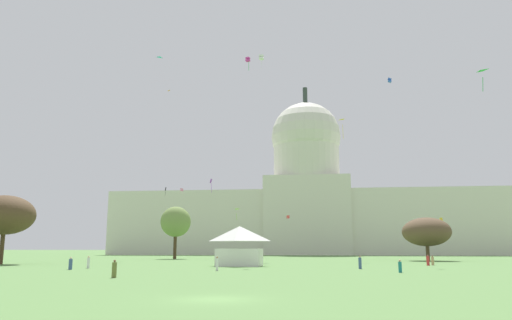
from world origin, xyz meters
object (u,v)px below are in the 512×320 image
at_px(person_denim_back_center, 71,264).
at_px(person_denim_mid_left, 360,263).
at_px(person_teal_mid_center, 400,267).
at_px(kite_pink_mid, 182,190).
at_px(event_tent, 240,246).
at_px(person_white_near_tree_west, 217,264).
at_px(tree_west_far, 5,215).
at_px(kite_gold_low, 441,221).
at_px(person_tan_mid_right, 433,261).
at_px(kite_red_low, 288,217).
at_px(person_white_edge_west, 88,263).
at_px(kite_lime_low, 236,212).
at_px(kite_black_mid, 166,189).
at_px(kite_magenta_high, 248,60).
at_px(tree_west_mid, 176,222).
at_px(capitol_building, 307,204).
at_px(kite_white_high, 261,57).
at_px(kite_blue_mid, 390,80).
at_px(kite_violet_mid, 211,182).
at_px(tree_east_mid, 426,232).
at_px(person_red_lawn_far_left, 428,261).
at_px(person_olive_aisle_center, 114,270).
at_px(kite_cyan_high, 160,58).
at_px(kite_yellow_mid, 343,122).
at_px(kite_green_mid, 481,73).
at_px(kite_orange_high, 167,92).

bearing_deg(person_denim_back_center, person_denim_mid_left, 120.01).
relative_size(person_teal_mid_center, kite_pink_mid, 1.65).
height_order(event_tent, person_white_near_tree_west, event_tent).
height_order(tree_west_far, kite_gold_low, tree_west_far).
bearing_deg(person_tan_mid_right, kite_red_low, -59.95).
distance_m(person_denim_mid_left, person_denim_back_center, 38.92).
relative_size(person_white_edge_west, kite_lime_low, 0.70).
bearing_deg(kite_black_mid, kite_magenta_high, 44.71).
xyz_separation_m(person_white_near_tree_west, person_denim_mid_left, (18.52, 7.06, -0.03)).
xyz_separation_m(tree_west_mid, person_white_near_tree_west, (22.21, -56.58, -8.27)).
relative_size(capitol_building, kite_red_low, 159.98).
bearing_deg(kite_gold_low, kite_white_high, -75.89).
height_order(kite_blue_mid, kite_violet_mid, kite_blue_mid).
bearing_deg(tree_west_far, event_tent, -2.97).
relative_size(person_denim_back_center, kite_pink_mid, 1.81).
bearing_deg(person_white_near_tree_west, kite_white_high, -7.29).
relative_size(tree_east_mid, person_red_lawn_far_left, 8.43).
relative_size(person_white_near_tree_west, kite_magenta_high, 0.67).
height_order(kite_gold_low, kite_violet_mid, kite_violet_mid).
bearing_deg(person_red_lawn_far_left, person_denim_mid_left, 97.25).
distance_m(person_red_lawn_far_left, kite_black_mid, 91.13).
relative_size(tree_west_mid, person_denim_mid_left, 7.31).
xyz_separation_m(tree_east_mid, person_teal_mid_center, (-14.26, -49.17, -5.46)).
bearing_deg(kite_pink_mid, capitol_building, -39.03).
bearing_deg(tree_west_mid, tree_west_far, -115.53).
bearing_deg(person_olive_aisle_center, tree_west_far, -12.00).
distance_m(person_denim_back_center, kite_cyan_high, 83.58).
relative_size(tree_east_mid, kite_yellow_mid, 3.40).
xyz_separation_m(kite_black_mid, kite_lime_low, (25.60, -21.04, -8.65)).
height_order(person_tan_mid_right, kite_green_mid, kite_green_mid).
height_order(person_red_lawn_far_left, kite_pink_mid, kite_pink_mid).
bearing_deg(kite_black_mid, tree_west_mid, 37.73).
relative_size(kite_pink_mid, kite_magenta_high, 0.34).
relative_size(kite_orange_high, kite_white_high, 0.36).
relative_size(capitol_building, kite_pink_mid, 161.99).
bearing_deg(tree_west_mid, kite_magenta_high, -54.70).
relative_size(person_tan_mid_right, kite_lime_low, 0.65).
bearing_deg(kite_cyan_high, person_red_lawn_far_left, -73.06).
xyz_separation_m(person_white_edge_west, kite_white_high, (19.31, 48.63, 49.62)).
bearing_deg(tree_east_mid, kite_blue_mid, -114.15).
height_order(tree_west_mid, person_denim_mid_left, tree_west_mid).
distance_m(event_tent, person_red_lawn_far_left, 30.46).
relative_size(person_denim_back_center, kite_white_high, 0.44).
distance_m(kite_red_low, kite_magenta_high, 58.27).
bearing_deg(tree_east_mid, kite_pink_mid, 152.73).
bearing_deg(kite_green_mid, kite_black_mid, 175.75).
distance_m(kite_gold_low, kite_cyan_high, 88.05).
distance_m(person_denim_back_center, kite_pink_mid, 82.67).
bearing_deg(tree_west_mid, person_white_near_tree_west, -68.57).
relative_size(person_denim_back_center, kite_red_low, 1.79).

